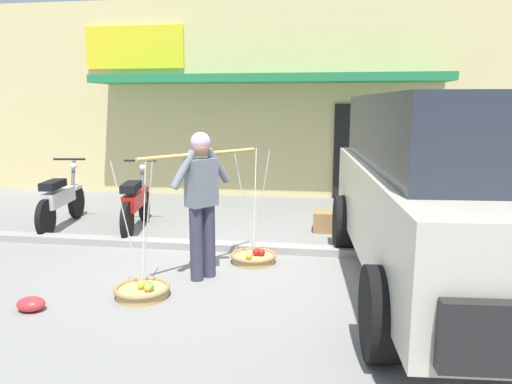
{
  "coord_description": "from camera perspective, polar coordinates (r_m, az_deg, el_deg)",
  "views": [
    {
      "loc": [
        1.27,
        -5.57,
        2.01
      ],
      "look_at": [
        0.33,
        0.6,
        0.85
      ],
      "focal_mm": 33.62,
      "sensor_mm": 36.0,
      "label": 1
    }
  ],
  "objects": [
    {
      "name": "sidewalk_curb",
      "position": [
        6.69,
        -2.68,
        -6.52
      ],
      "size": [
        20.0,
        0.24,
        0.1
      ],
      "primitive_type": "cube",
      "color": "gray",
      "rests_on": "ground"
    },
    {
      "name": "fruit_basket_right_side",
      "position": [
        6.18,
        -0.29,
        -7.7
      ],
      "size": [
        0.59,
        0.59,
        1.45
      ],
      "color": "tan",
      "rests_on": "ground"
    },
    {
      "name": "fruit_vendor",
      "position": [
        5.45,
        -6.49,
        -0.45
      ],
      "size": [
        1.02,
        1.3,
        1.7
      ],
      "color": "#38384C",
      "rests_on": "ground"
    },
    {
      "name": "plastic_litter_bag",
      "position": [
        5.3,
        -25.21,
        -11.96
      ],
      "size": [
        0.28,
        0.22,
        0.14
      ],
      "primitive_type": "ellipsoid",
      "color": "red",
      "rests_on": "ground"
    },
    {
      "name": "motorcycle_second_in_row",
      "position": [
        7.86,
        -14.15,
        -1.23
      ],
      "size": [
        0.55,
        1.81,
        1.09
      ],
      "color": "black",
      "rests_on": "ground"
    },
    {
      "name": "fruit_basket_left_side",
      "position": [
        5.27,
        -13.36,
        -11.26
      ],
      "size": [
        0.59,
        0.59,
        1.45
      ],
      "color": "tan",
      "rests_on": "ground"
    },
    {
      "name": "wooden_crate",
      "position": [
        7.69,
        8.51,
        -3.51
      ],
      "size": [
        0.44,
        0.36,
        0.32
      ],
      "primitive_type": "cube",
      "color": "olive",
      "rests_on": "ground"
    },
    {
      "name": "ground_plane",
      "position": [
        6.06,
        -3.98,
        -8.88
      ],
      "size": [
        90.0,
        90.0,
        0.0
      ],
      "primitive_type": "plane",
      "color": "gray"
    },
    {
      "name": "storefront_building",
      "position": [
        12.83,
        2.9,
        10.9
      ],
      "size": [
        13.0,
        6.0,
        4.2
      ],
      "color": "#DBC684",
      "rests_on": "ground"
    },
    {
      "name": "motorcycle_nearest_shop",
      "position": [
        8.44,
        -22.23,
        -0.9
      ],
      "size": [
        0.54,
        1.81,
        1.09
      ],
      "color": "black",
      "rests_on": "ground"
    },
    {
      "name": "parked_truck",
      "position": [
        5.43,
        22.23,
        0.43
      ],
      "size": [
        2.42,
        4.92,
        2.1
      ],
      "color": "beige",
      "rests_on": "ground"
    }
  ]
}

